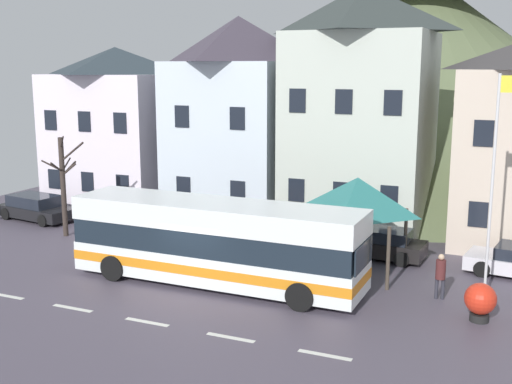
{
  "coord_description": "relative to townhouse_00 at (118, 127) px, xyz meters",
  "views": [
    {
      "loc": [
        11.05,
        -19.21,
        8.12
      ],
      "look_at": [
        0.7,
        4.39,
        3.05
      ],
      "focal_mm": 44.94,
      "sensor_mm": 36.0,
      "label": 1
    }
  ],
  "objects": [
    {
      "name": "ground_plane",
      "position": [
        11.5,
        -12.0,
        -4.63
      ],
      "size": [
        40.0,
        60.0,
        0.07
      ],
      "color": "#4F4755"
    },
    {
      "name": "townhouse_02",
      "position": [
        14.51,
        0.0,
        1.38
      ],
      "size": [
        6.64,
        6.07,
        11.96
      ],
      "color": "beige",
      "rests_on": "ground_plane"
    },
    {
      "name": "bus_shelter",
      "position": [
        16.29,
        -6.96,
        -1.5
      ],
      "size": [
        3.6,
        3.6,
        3.84
      ],
      "color": "#473D33",
      "rests_on": "ground_plane"
    },
    {
      "name": "parked_car_03",
      "position": [
        16.6,
        -4.75,
        -3.96
      ],
      "size": [
        4.32,
        2.02,
        1.3
      ],
      "rotation": [
        0.0,
        0.0,
        3.08
      ],
      "color": "black",
      "rests_on": "ground_plane"
    },
    {
      "name": "bare_tree_01",
      "position": [
        1.95,
        -7.25,
        -1.99
      ],
      "size": [
        1.93,
        1.72,
        5.01
      ],
      "color": "#382D28",
      "rests_on": "ground_plane"
    },
    {
      "name": "pedestrian_02",
      "position": [
        15.42,
        -8.4,
        -3.7
      ],
      "size": [
        0.29,
        0.31,
        1.54
      ],
      "color": "black",
      "rests_on": "ground_plane"
    },
    {
      "name": "townhouse_00",
      "position": [
        0.0,
        0.0,
        0.0
      ],
      "size": [
        6.99,
        6.06,
        9.21
      ],
      "color": "white",
      "rests_on": "ground_plane"
    },
    {
      "name": "townhouse_01",
      "position": [
        7.66,
        0.43,
        0.77
      ],
      "size": [
        6.19,
        6.93,
        10.74
      ],
      "color": "silver",
      "rests_on": "ground_plane"
    },
    {
      "name": "flagpole",
      "position": [
        21.38,
        -8.24,
        -0.08
      ],
      "size": [
        0.95,
        0.1,
        7.89
      ],
      "color": "silver",
      "rests_on": "ground_plane"
    },
    {
      "name": "parked_car_01",
      "position": [
        -1.74,
        -5.21,
        -3.95
      ],
      "size": [
        4.7,
        2.51,
        1.33
      ],
      "rotation": [
        0.0,
        0.0,
        -0.15
      ],
      "color": "black",
      "rests_on": "ground_plane"
    },
    {
      "name": "parked_car_02",
      "position": [
        5.14,
        -5.0,
        -3.94
      ],
      "size": [
        4.01,
        2.24,
        1.35
      ],
      "rotation": [
        0.0,
        0.0,
        3.03
      ],
      "color": "slate",
      "rests_on": "ground_plane"
    },
    {
      "name": "transit_bus",
      "position": [
        11.88,
        -10.61,
        -3.0
      ],
      "size": [
        11.32,
        2.81,
        3.17
      ],
      "rotation": [
        0.0,
        0.0,
        -0.01
      ],
      "color": "white",
      "rests_on": "ground_plane"
    },
    {
      "name": "pedestrian_01",
      "position": [
        16.58,
        -8.88,
        -3.7
      ],
      "size": [
        0.32,
        0.32,
        1.59
      ],
      "color": "#38332D",
      "rests_on": "ground_plane"
    },
    {
      "name": "pedestrian_00",
      "position": [
        19.84,
        -8.81,
        -3.63
      ],
      "size": [
        0.35,
        0.35,
        1.65
      ],
      "color": "#2D2D38",
      "rests_on": "ground_plane"
    },
    {
      "name": "harbour_buoy",
      "position": [
        21.32,
        -10.38,
        -3.89
      ],
      "size": [
        1.02,
        1.02,
        1.27
      ],
      "color": "black",
      "rests_on": "ground_plane"
    },
    {
      "name": "public_bench",
      "position": [
        16.77,
        -5.03,
        -4.13
      ],
      "size": [
        1.61,
        0.48,
        0.87
      ],
      "color": "#473828",
      "rests_on": "ground_plane"
    },
    {
      "name": "hilltop_castle",
      "position": [
        14.57,
        17.72,
        3.14
      ],
      "size": [
        39.01,
        39.01,
        23.45
      ],
      "color": "#5D6A47",
      "rests_on": "ground_plane"
    }
  ]
}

